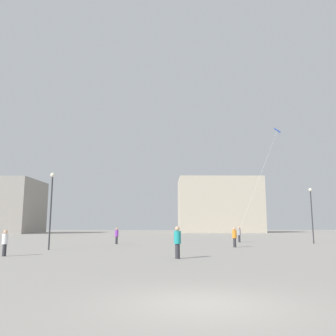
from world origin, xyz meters
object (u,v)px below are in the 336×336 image
at_px(person_in_grey, 239,234).
at_px(person_in_purple, 117,235).
at_px(person_in_orange, 234,236).
at_px(building_right_hall, 219,206).
at_px(building_centre_hall, 10,206).
at_px(lamppost_east, 51,199).
at_px(person_in_teal, 177,241).
at_px(lamppost_west, 311,207).
at_px(kite_cobalt_delta, 277,132).
at_px(person_in_white, 5,242).

bearing_deg(person_in_grey, person_in_purple, 10.39).
relative_size(person_in_orange, building_right_hall, 0.08).
distance_m(building_centre_hall, lamppost_east, 66.83).
bearing_deg(building_right_hall, person_in_grey, -98.32).
distance_m(person_in_purple, person_in_teal, 16.97).
distance_m(lamppost_east, lamppost_west, 26.42).
xyz_separation_m(building_centre_hall, building_right_hall, (54.00, 9.46, 0.86)).
distance_m(person_in_orange, kite_cobalt_delta, 21.29).
bearing_deg(person_in_grey, lamppost_west, 153.31).
height_order(person_in_purple, person_in_grey, person_in_grey).
bearing_deg(person_in_teal, lamppost_east, 88.85).
xyz_separation_m(person_in_teal, lamppost_east, (-9.45, 7.70, 2.94)).
distance_m(person_in_orange, building_right_hall, 68.86).
relative_size(building_centre_hall, lamppost_west, 2.81).
distance_m(person_in_grey, building_right_hall, 59.32).
distance_m(building_right_hall, lamppost_east, 75.05).
bearing_deg(person_in_orange, person_in_teal, 108.24).
relative_size(person_in_purple, lamppost_west, 0.28).
bearing_deg(person_in_white, building_right_hall, -61.45).
xyz_separation_m(person_in_orange, building_right_hall, (11.20, 67.63, 6.50)).
relative_size(person_in_orange, kite_cobalt_delta, 0.13).
distance_m(person_in_purple, building_centre_hall, 61.58).
distance_m(kite_cobalt_delta, lamppost_east, 31.14).
bearing_deg(building_centre_hall, person_in_white, -68.11).
height_order(person_in_purple, building_right_hall, building_right_hall).
bearing_deg(kite_cobalt_delta, lamppost_east, -145.89).
height_order(building_centre_hall, lamppost_east, building_centre_hall).
bearing_deg(building_centre_hall, person_in_grey, -47.07).
distance_m(person_in_grey, lamppost_west, 8.28).
bearing_deg(building_centre_hall, person_in_purple, -58.50).
height_order(person_in_grey, lamppost_east, lamppost_east).
relative_size(person_in_purple, person_in_grey, 0.95).
relative_size(person_in_teal, kite_cobalt_delta, 0.13).
bearing_deg(person_in_grey, person_in_white, 39.25).
height_order(person_in_purple, kite_cobalt_delta, kite_cobalt_delta).
xyz_separation_m(person_in_grey, kite_cobalt_delta, (6.63, 4.63, 13.14)).
xyz_separation_m(person_in_teal, person_in_white, (-10.48, 2.02, -0.12)).
bearing_deg(person_in_white, person_in_purple, -62.35).
relative_size(person_in_teal, lamppost_east, 0.30).
bearing_deg(building_centre_hall, lamppost_west, -44.61).
xyz_separation_m(kite_cobalt_delta, building_centre_hall, (-52.10, 44.25, -7.50)).
xyz_separation_m(person_in_purple, building_centre_hall, (-32.03, 52.28, 5.68)).
relative_size(person_in_orange, person_in_white, 1.08).
xyz_separation_m(person_in_orange, person_in_teal, (-5.63, -10.28, 0.05)).
bearing_deg(person_in_teal, person_in_purple, 55.64).
xyz_separation_m(person_in_orange, building_centre_hall, (-42.80, 58.17, 5.64)).
distance_m(person_in_white, lamppost_east, 6.53).
bearing_deg(kite_cobalt_delta, person_in_teal, -121.66).
bearing_deg(kite_cobalt_delta, person_in_grey, -145.05).
distance_m(person_in_white, kite_cobalt_delta, 36.23).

